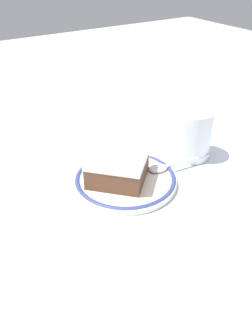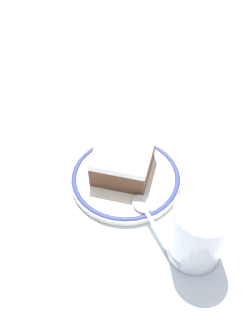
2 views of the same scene
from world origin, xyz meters
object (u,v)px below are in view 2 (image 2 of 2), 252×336
Objects in this scene: spoon at (148,214)px; plate at (126,178)px; cake_slice at (123,160)px; cup at (197,235)px.

plate is at bearing 169.97° from spoon.
cake_slice is at bearing 164.84° from plate.
cake_slice is 1.36× the size of cup.
cup reaches higher than spoon.
cup reaches higher than plate.
spoon is 1.37× the size of cup.
cup reaches higher than cake_slice.
plate is 1.37× the size of spoon.
cake_slice is 0.17m from cup.
plate is 0.03m from cake_slice.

